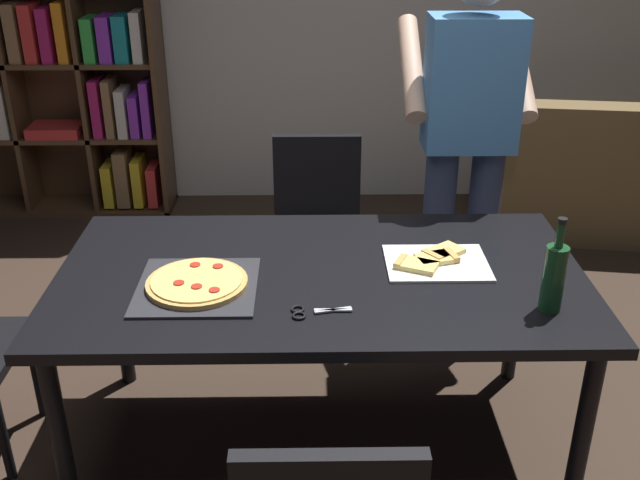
{
  "coord_description": "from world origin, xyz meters",
  "views": [
    {
      "loc": [
        -0.04,
        -2.26,
        1.96
      ],
      "look_at": [
        0.0,
        0.15,
        0.8
      ],
      "focal_mm": 41.34,
      "sensor_mm": 36.0,
      "label": 1
    }
  ],
  "objects_px": {
    "wine_bottle": "(554,276)",
    "kitchen_scissors": "(311,312)",
    "couch": "(620,182)",
    "pepperoni_pizza_on_tray": "(197,284)",
    "dining_table": "(321,288)",
    "person_serving_pizza": "(467,136)",
    "bookshelf": "(58,58)",
    "chair_far_side": "(317,220)"
  },
  "relations": [
    {
      "from": "wine_bottle",
      "to": "kitchen_scissors",
      "type": "relative_size",
      "value": 1.61
    },
    {
      "from": "pepperoni_pizza_on_tray",
      "to": "wine_bottle",
      "type": "height_order",
      "value": "wine_bottle"
    },
    {
      "from": "dining_table",
      "to": "wine_bottle",
      "type": "distance_m",
      "value": 0.79
    },
    {
      "from": "chair_far_side",
      "to": "bookshelf",
      "type": "bearing_deg",
      "value": 138.68
    },
    {
      "from": "pepperoni_pizza_on_tray",
      "to": "person_serving_pizza",
      "type": "bearing_deg",
      "value": 39.48
    },
    {
      "from": "person_serving_pizza",
      "to": "kitchen_scissors",
      "type": "relative_size",
      "value": 8.94
    },
    {
      "from": "kitchen_scissors",
      "to": "chair_far_side",
      "type": "bearing_deg",
      "value": 88.37
    },
    {
      "from": "chair_far_side",
      "to": "kitchen_scissors",
      "type": "distance_m",
      "value": 1.28
    },
    {
      "from": "dining_table",
      "to": "couch",
      "type": "height_order",
      "value": "couch"
    },
    {
      "from": "person_serving_pizza",
      "to": "wine_bottle",
      "type": "distance_m",
      "value": 1.03
    },
    {
      "from": "couch",
      "to": "bookshelf",
      "type": "relative_size",
      "value": 0.92
    },
    {
      "from": "bookshelf",
      "to": "kitchen_scissors",
      "type": "bearing_deg",
      "value": -59.59
    },
    {
      "from": "pepperoni_pizza_on_tray",
      "to": "bookshelf",
      "type": "bearing_deg",
      "value": 115.38
    },
    {
      "from": "person_serving_pizza",
      "to": "wine_bottle",
      "type": "bearing_deg",
      "value": -85.54
    },
    {
      "from": "person_serving_pizza",
      "to": "dining_table",
      "type": "bearing_deg",
      "value": -130.15
    },
    {
      "from": "dining_table",
      "to": "bookshelf",
      "type": "relative_size",
      "value": 0.94
    },
    {
      "from": "person_serving_pizza",
      "to": "wine_bottle",
      "type": "relative_size",
      "value": 5.54
    },
    {
      "from": "bookshelf",
      "to": "kitchen_scissors",
      "type": "relative_size",
      "value": 9.96
    },
    {
      "from": "wine_bottle",
      "to": "chair_far_side",
      "type": "bearing_deg",
      "value": 120.02
    },
    {
      "from": "bookshelf",
      "to": "kitchen_scissors",
      "type": "height_order",
      "value": "bookshelf"
    },
    {
      "from": "chair_far_side",
      "to": "kitchen_scissors",
      "type": "xyz_separation_m",
      "value": [
        -0.04,
        -1.25,
        0.24
      ]
    },
    {
      "from": "chair_far_side",
      "to": "couch",
      "type": "relative_size",
      "value": 0.5
    },
    {
      "from": "kitchen_scissors",
      "to": "bookshelf",
      "type": "bearing_deg",
      "value": 120.41
    },
    {
      "from": "couch",
      "to": "chair_far_side",
      "type": "bearing_deg",
      "value": -151.88
    },
    {
      "from": "chair_far_side",
      "to": "pepperoni_pizza_on_tray",
      "type": "xyz_separation_m",
      "value": [
        -0.41,
        -1.09,
        0.25
      ]
    },
    {
      "from": "bookshelf",
      "to": "wine_bottle",
      "type": "distance_m",
      "value": 3.51
    },
    {
      "from": "couch",
      "to": "wine_bottle",
      "type": "height_order",
      "value": "wine_bottle"
    },
    {
      "from": "bookshelf",
      "to": "pepperoni_pizza_on_tray",
      "type": "distance_m",
      "value": 2.76
    },
    {
      "from": "dining_table",
      "to": "kitchen_scissors",
      "type": "xyz_separation_m",
      "value": [
        -0.04,
        -0.28,
        0.07
      ]
    },
    {
      "from": "person_serving_pizza",
      "to": "kitchen_scissors",
      "type": "xyz_separation_m",
      "value": [
        -0.67,
        -1.03,
        -0.24
      ]
    },
    {
      "from": "couch",
      "to": "pepperoni_pizza_on_tray",
      "type": "distance_m",
      "value": 3.15
    },
    {
      "from": "pepperoni_pizza_on_tray",
      "to": "kitchen_scissors",
      "type": "relative_size",
      "value": 2.03
    },
    {
      "from": "chair_far_side",
      "to": "couch",
      "type": "bearing_deg",
      "value": 28.12
    },
    {
      "from": "dining_table",
      "to": "chair_far_side",
      "type": "bearing_deg",
      "value": 90.0
    },
    {
      "from": "pepperoni_pizza_on_tray",
      "to": "dining_table",
      "type": "bearing_deg",
      "value": 14.86
    },
    {
      "from": "bookshelf",
      "to": "wine_bottle",
      "type": "xyz_separation_m",
      "value": [
        2.31,
        -2.64,
        -0.13
      ]
    },
    {
      "from": "chair_far_side",
      "to": "bookshelf",
      "type": "height_order",
      "value": "bookshelf"
    },
    {
      "from": "dining_table",
      "to": "chair_far_side",
      "type": "xyz_separation_m",
      "value": [
        0.0,
        0.98,
        -0.17
      ]
    },
    {
      "from": "dining_table",
      "to": "bookshelf",
      "type": "xyz_separation_m",
      "value": [
        -1.59,
        2.38,
        0.31
      ]
    },
    {
      "from": "couch",
      "to": "wine_bottle",
      "type": "distance_m",
      "value": 2.6
    },
    {
      "from": "couch",
      "to": "person_serving_pizza",
      "type": "distance_m",
      "value": 1.89
    },
    {
      "from": "couch",
      "to": "person_serving_pizza",
      "type": "relative_size",
      "value": 1.03
    }
  ]
}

